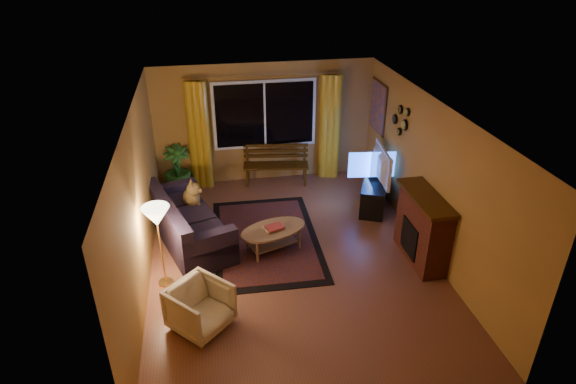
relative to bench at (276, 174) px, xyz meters
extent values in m
cube|color=brown|center=(-0.18, -2.70, -0.21)|extent=(4.50, 6.00, 0.02)
cube|color=white|center=(-0.18, -2.70, 2.31)|extent=(4.50, 6.00, 0.02)
cube|color=#B68239|center=(-0.18, 0.31, 1.05)|extent=(4.50, 0.02, 2.50)
cube|color=#B68239|center=(-2.44, -2.70, 1.05)|extent=(0.02, 6.00, 2.50)
cube|color=#B68239|center=(2.08, -2.70, 1.05)|extent=(0.02, 6.00, 2.50)
cube|color=black|center=(-0.18, 0.24, 1.25)|extent=(2.00, 0.02, 1.30)
cylinder|color=#BF8C3F|center=(-0.18, 0.20, 2.05)|extent=(3.20, 0.03, 0.03)
cylinder|color=gold|center=(-1.53, 0.18, 0.92)|extent=(0.36, 0.36, 2.24)
cylinder|color=gold|center=(1.17, 0.18, 0.92)|extent=(0.36, 0.36, 2.24)
cube|color=#371E06|center=(0.00, 0.00, 0.00)|extent=(1.39, 0.59, 0.41)
imported|color=#235B1E|center=(-2.03, 0.05, 0.28)|extent=(0.63, 0.63, 0.97)
cube|color=black|center=(-1.79, -1.93, 0.22)|extent=(1.53, 2.28, 0.85)
imported|color=beige|center=(-1.66, -4.06, 0.16)|extent=(0.96, 0.96, 0.72)
cylinder|color=#BF8C3F|center=(-2.18, -3.03, 0.45)|extent=(0.26, 0.26, 1.31)
cube|color=#682200|center=(-0.52, -2.11, -0.19)|extent=(1.86, 2.86, 0.02)
cylinder|color=#936F4D|center=(-0.44, -2.45, 0.00)|extent=(1.45, 1.45, 0.42)
cube|color=black|center=(1.73, -1.27, 0.07)|extent=(0.92, 1.38, 0.55)
imported|color=black|center=(1.73, -1.27, 0.66)|extent=(0.28, 1.12, 0.64)
cube|color=maroon|center=(1.87, -3.10, 0.35)|extent=(0.40, 1.20, 1.10)
cube|color=orange|center=(2.04, -0.25, 1.45)|extent=(0.04, 0.76, 0.96)
camera|label=1|loc=(-1.39, -9.08, 4.45)|focal=30.00mm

